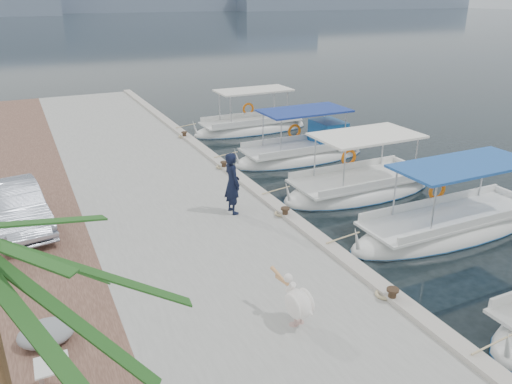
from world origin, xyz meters
TOP-DOWN VIEW (x-y plane):
  - ground at (0.00, 0.00)m, footprint 400.00×400.00m
  - concrete_quay at (-3.00, 5.00)m, footprint 6.00×40.00m
  - quay_curb at (-0.22, 5.00)m, footprint 0.44×40.00m
  - cobblestone_strip at (-8.00, 5.00)m, footprint 4.00×40.00m
  - fishing_caique_b at (4.31, -0.73)m, footprint 7.44×2.17m
  - fishing_caique_c at (3.75, 3.22)m, footprint 6.32×2.52m
  - fishing_caique_d at (3.91, 7.69)m, footprint 6.43×2.30m
  - fishing_caique_e at (3.88, 13.06)m, footprint 6.58×2.11m
  - mooring_bollards at (-0.35, 1.50)m, footprint 0.28×20.28m
  - pelican at (-2.68, -3.29)m, footprint 0.57×1.35m
  - fisherman at (-1.65, 2.57)m, footprint 0.51×0.74m
  - parked_car at (-7.80, 4.26)m, footprint 2.01×4.22m
  - tarp_bundle at (-7.46, -1.64)m, footprint 1.10×0.90m
  - folding_table at (-7.42, -3.31)m, footprint 0.55×0.55m

SIDE VIEW (x-z plane):
  - ground at x=0.00m, z-range 0.00..0.00m
  - fishing_caique_b at x=4.31m, z-range -1.29..1.54m
  - fishing_caique_c at x=3.75m, z-range -1.29..1.54m
  - fishing_caique_e at x=3.88m, z-range -1.29..1.54m
  - fishing_caique_d at x=3.91m, z-range -1.22..1.61m
  - concrete_quay at x=-3.00m, z-range 0.00..0.50m
  - cobblestone_strip at x=-8.00m, z-range 0.00..0.50m
  - quay_curb at x=-0.22m, z-range 0.50..0.62m
  - mooring_bollards at x=-0.35m, z-range 0.53..0.86m
  - tarp_bundle at x=-7.46m, z-range 0.50..0.90m
  - folding_table at x=-7.42m, z-range 0.66..1.39m
  - pelican at x=-2.68m, z-range 0.52..1.55m
  - parked_car at x=-7.80m, z-range 0.50..1.84m
  - fisherman at x=-1.65m, z-range 0.50..2.47m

